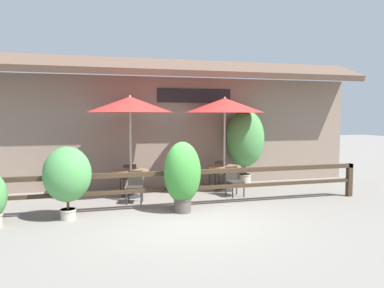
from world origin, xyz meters
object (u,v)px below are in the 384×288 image
at_px(chair_middle_wallside, 218,172).
at_px(potted_plant_corner_fern, 67,175).
at_px(chair_middle_streetside, 234,180).
at_px(patio_umbrella_middle, 225,105).
at_px(chair_near_streetside, 135,185).
at_px(potted_plant_entrance_palm, 245,139).
at_px(dining_table_middle, 224,171).
at_px(potted_plant_small_flowering, 182,174).
at_px(chair_near_wallside, 129,176).
at_px(dining_table_near, 131,176).
at_px(patio_umbrella_near, 130,105).

height_order(chair_middle_wallside, potted_plant_corner_fern, potted_plant_corner_fern).
bearing_deg(chair_middle_streetside, patio_umbrella_middle, 78.46).
relative_size(chair_near_streetside, potted_plant_entrance_palm, 0.34).
relative_size(chair_middle_streetside, chair_middle_wallside, 1.00).
bearing_deg(dining_table_middle, potted_plant_corner_fern, -154.79).
relative_size(chair_near_streetside, chair_middle_streetside, 1.00).
xyz_separation_m(chair_near_streetside, potted_plant_corner_fern, (-1.64, -1.23, 0.53)).
distance_m(chair_middle_streetside, potted_plant_small_flowering, 2.37).
distance_m(chair_near_streetside, chair_near_wallside, 1.56).
height_order(chair_middle_streetside, potted_plant_small_flowering, potted_plant_small_flowering).
xyz_separation_m(chair_middle_streetside, potted_plant_small_flowering, (-1.87, -1.39, 0.45)).
height_order(dining_table_near, chair_middle_streetside, chair_middle_streetside).
relative_size(dining_table_near, chair_middle_streetside, 1.22).
relative_size(dining_table_near, potted_plant_small_flowering, 0.61).
distance_m(dining_table_middle, potted_plant_small_flowering, 2.91).
height_order(patio_umbrella_middle, chair_middle_wallside, patio_umbrella_middle).
distance_m(chair_near_wallside, potted_plant_corner_fern, 3.27).
bearing_deg(chair_near_streetside, chair_middle_wallside, 43.44).
height_order(chair_middle_streetside, chair_middle_wallside, same).
distance_m(chair_near_streetside, potted_plant_entrance_palm, 4.40).
bearing_deg(dining_table_near, patio_umbrella_middle, 2.40).
xyz_separation_m(patio_umbrella_near, patio_umbrella_middle, (2.90, 0.12, 0.00)).
height_order(chair_near_streetside, potted_plant_small_flowering, potted_plant_small_flowering).
relative_size(patio_umbrella_near, potted_plant_corner_fern, 1.76).
height_order(patio_umbrella_middle, potted_plant_entrance_palm, patio_umbrella_middle).
bearing_deg(potted_plant_entrance_palm, dining_table_middle, -142.76).
height_order(chair_middle_streetside, potted_plant_corner_fern, potted_plant_corner_fern).
bearing_deg(chair_near_streetside, patio_umbrella_near, 104.82).
bearing_deg(chair_middle_wallside, patio_umbrella_near, 5.05).
bearing_deg(potted_plant_small_flowering, chair_middle_wallside, 56.69).
bearing_deg(patio_umbrella_near, dining_table_near, 75.96).
bearing_deg(potted_plant_entrance_palm, chair_near_wallside, -178.01).
height_order(dining_table_middle, potted_plant_entrance_palm, potted_plant_entrance_palm).
xyz_separation_m(chair_near_wallside, chair_middle_streetside, (2.88, -1.46, 0.00)).
height_order(dining_table_near, patio_umbrella_middle, patio_umbrella_middle).
relative_size(chair_near_streetside, patio_umbrella_middle, 0.29).
height_order(chair_near_wallside, potted_plant_corner_fern, potted_plant_corner_fern).
bearing_deg(patio_umbrella_middle, dining_table_near, -177.60).
distance_m(dining_table_near, potted_plant_entrance_palm, 4.15).
bearing_deg(chair_middle_wallside, patio_umbrella_middle, 71.65).
xyz_separation_m(chair_near_wallside, potted_plant_entrance_palm, (3.93, 0.14, 1.06)).
bearing_deg(dining_table_middle, chair_middle_streetside, -90.57).
bearing_deg(chair_near_wallside, potted_plant_entrance_palm, 170.63).
distance_m(dining_table_near, chair_middle_wallside, 3.13).
bearing_deg(chair_near_streetside, dining_table_middle, 30.89).
xyz_separation_m(potted_plant_small_flowering, potted_plant_entrance_palm, (2.92, 2.98, 0.61)).
relative_size(patio_umbrella_near, chair_near_wallside, 3.41).
bearing_deg(potted_plant_small_flowering, chair_near_streetside, 127.71).
height_order(patio_umbrella_middle, potted_plant_small_flowering, patio_umbrella_middle).
height_order(dining_table_near, potted_plant_entrance_palm, potted_plant_entrance_palm).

